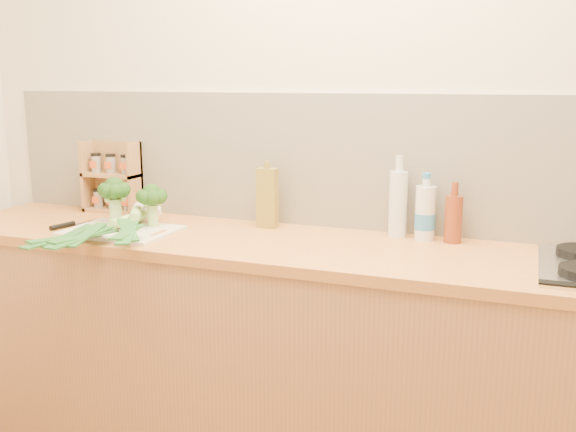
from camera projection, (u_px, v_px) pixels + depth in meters
name	position (u px, v px, depth m)	size (l,w,h in m)	color
room_shell	(348.00, 162.00, 2.56)	(3.50, 3.50, 3.50)	beige
counter	(323.00, 359.00, 2.44)	(3.20, 0.62, 0.90)	#A47144
chopping_board	(122.00, 231.00, 2.53)	(0.42, 0.31, 0.01)	beige
broccoli_left	(114.00, 191.00, 2.62)	(0.13, 0.13, 0.19)	#9CC673
broccoli_right	(152.00, 197.00, 2.57)	(0.13, 0.13, 0.17)	#9CC673
leek_front	(113.00, 224.00, 2.52)	(0.16, 0.70, 0.04)	white
leek_mid	(122.00, 222.00, 2.48)	(0.11, 0.71, 0.04)	white
leek_back	(133.00, 219.00, 2.45)	(0.36, 0.60, 0.04)	white
chefs_knife	(70.00, 225.00, 2.64)	(0.09, 0.28, 0.02)	silver
spice_rack	(114.00, 181.00, 2.92)	(0.27, 0.11, 0.32)	#AA6F49
oil_tin	(267.00, 197.00, 2.60)	(0.08, 0.05, 0.27)	olive
glass_bottle	(398.00, 203.00, 2.44)	(0.07, 0.07, 0.31)	silver
amber_bottle	(453.00, 218.00, 2.36)	(0.06, 0.06, 0.23)	maroon
water_bottle	(425.00, 215.00, 2.40)	(0.08, 0.08, 0.23)	silver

